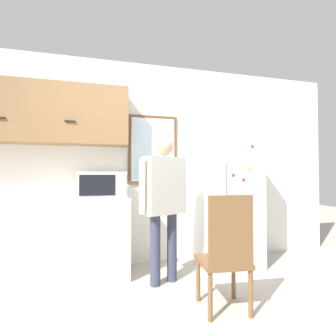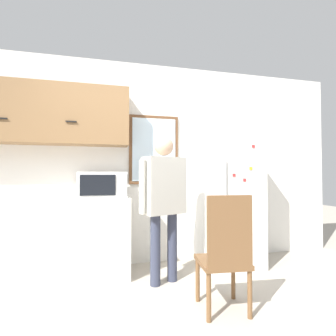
% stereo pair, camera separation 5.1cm
% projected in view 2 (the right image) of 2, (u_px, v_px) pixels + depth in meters
% --- Properties ---
extents(back_wall, '(6.00, 0.06, 2.70)m').
position_uv_depth(back_wall, '(137.00, 162.00, 3.55)').
color(back_wall, white).
rests_on(back_wall, ground_plane).
extents(counter, '(2.06, 0.60, 0.92)m').
position_uv_depth(counter, '(36.00, 239.00, 2.93)').
color(counter, silver).
rests_on(counter, ground_plane).
extents(upper_cabinets, '(2.06, 0.33, 0.72)m').
position_uv_depth(upper_cabinets, '(41.00, 114.00, 3.11)').
color(upper_cabinets, olive).
extents(microwave, '(0.55, 0.39, 0.30)m').
position_uv_depth(microwave, '(103.00, 184.00, 3.10)').
color(microwave, white).
rests_on(microwave, counter).
extents(person, '(0.58, 0.37, 1.61)m').
position_uv_depth(person, '(164.00, 193.00, 2.88)').
color(person, '#33384C').
rests_on(person, ground_plane).
extents(refrigerator, '(0.74, 0.69, 1.80)m').
position_uv_depth(refrigerator, '(228.00, 196.00, 3.46)').
color(refrigerator, white).
rests_on(refrigerator, ground_plane).
extents(chair, '(0.45, 0.45, 1.01)m').
position_uv_depth(chair, '(226.00, 251.00, 2.22)').
color(chair, brown).
rests_on(chair, ground_plane).
extents(window, '(0.67, 0.05, 0.93)m').
position_uv_depth(window, '(154.00, 150.00, 3.57)').
color(window, brown).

